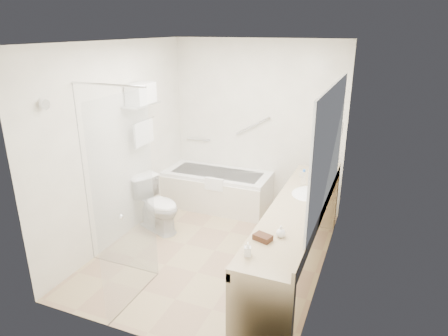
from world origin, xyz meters
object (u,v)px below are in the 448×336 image
at_px(amenity_basket, 263,238).
at_px(water_bottle_left, 304,178).
at_px(toilet, 158,205).
at_px(bathtub, 217,189).
at_px(vanity_counter, 296,225).

relative_size(amenity_basket, water_bottle_left, 0.78).
bearing_deg(water_bottle_left, toilet, -172.88).
relative_size(bathtub, water_bottle_left, 7.91).
bearing_deg(toilet, bathtub, -2.09).
xyz_separation_m(vanity_counter, water_bottle_left, (-0.07, 0.62, 0.30)).
relative_size(toilet, water_bottle_left, 3.62).
height_order(vanity_counter, toilet, vanity_counter).
height_order(bathtub, water_bottle_left, water_bottle_left).
height_order(bathtub, toilet, toilet).
bearing_deg(vanity_counter, amenity_basket, -99.65).
bearing_deg(amenity_basket, toilet, 147.03).
height_order(bathtub, vanity_counter, vanity_counter).
height_order(vanity_counter, water_bottle_left, water_bottle_left).
xyz_separation_m(toilet, water_bottle_left, (1.91, 0.24, 0.58)).
relative_size(bathtub, amenity_basket, 10.17).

